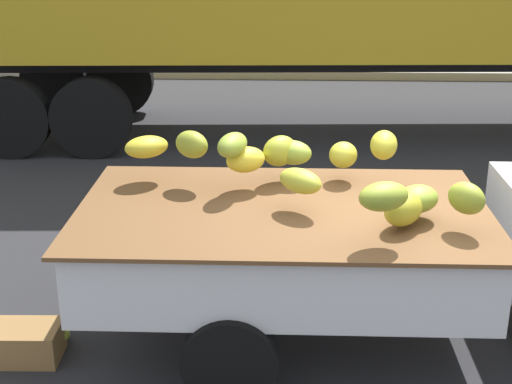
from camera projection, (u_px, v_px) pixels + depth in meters
ground at (412, 325)px, 5.91m from camera, size 220.00×220.00×0.00m
curb_strip at (334, 72)px, 15.29m from camera, size 80.00×0.80×0.16m
fallen_banana_bunch_near_tailgate at (48, 332)px, 5.63m from camera, size 0.40×0.31×0.19m
produce_crate at (25, 343)px, 5.43m from camera, size 0.53×0.37×0.25m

